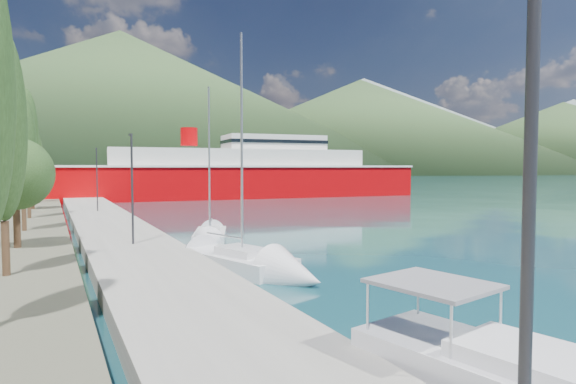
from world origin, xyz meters
TOP-DOWN VIEW (x-y plane):
  - ground at (0.00, 120.00)m, footprint 1400.00×1400.00m
  - quay at (-9.00, 26.00)m, footprint 5.00×88.00m
  - hills_far at (138.59, 618.73)m, footprint 1480.00×900.00m
  - hills_near at (98.04, 372.50)m, footprint 1010.00×520.00m
  - tree_row at (-14.66, 29.83)m, footprint 3.87×62.05m
  - lamp_posts at (-9.00, 14.28)m, footprint 0.15×46.79m
  - sailboat_near at (-4.21, 7.81)m, footprint 5.16×9.00m
  - sailboat_mid at (-3.90, 17.73)m, footprint 4.62×8.00m
  - ferry at (15.47, 63.05)m, footprint 60.67×18.23m

SIDE VIEW (x-z plane):
  - ground at x=0.00m, z-range 0.00..0.00m
  - sailboat_mid at x=-3.90m, z-range -5.32..5.87m
  - sailboat_near at x=-4.21m, z-range -5.87..6.53m
  - quay at x=-9.00m, z-range 0.00..0.80m
  - ferry at x=15.47m, z-range -2.32..9.54m
  - lamp_posts at x=-9.00m, z-range 1.05..7.11m
  - tree_row at x=-14.66m, z-range 0.33..11.22m
  - hills_near at x=98.04m, z-range -8.32..106.68m
  - hills_far at x=138.59m, z-range -12.61..167.39m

